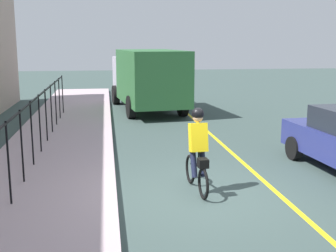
# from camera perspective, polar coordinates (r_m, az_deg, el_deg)

# --- Properties ---
(ground_plane) EXTENTS (80.00, 80.00, 0.00)m
(ground_plane) POSITION_cam_1_polar(r_m,az_deg,el_deg) (9.40, 4.53, -8.91)
(ground_plane) COLOR #384A47
(lane_line_centre) EXTENTS (36.00, 0.12, 0.01)m
(lane_line_centre) POSITION_cam_1_polar(r_m,az_deg,el_deg) (9.86, 13.74, -8.22)
(lane_line_centre) COLOR yellow
(lane_line_centre) RESTS_ON ground
(sidewalk) EXTENTS (40.00, 3.20, 0.15)m
(sidewalk) POSITION_cam_1_polar(r_m,az_deg,el_deg) (9.28, -16.69, -9.13)
(sidewalk) COLOR #B8A2A9
(sidewalk) RESTS_ON ground
(iron_fence) EXTENTS (18.98, 0.04, 1.60)m
(iron_fence) POSITION_cam_1_polar(r_m,az_deg,el_deg) (9.98, -18.51, -0.63)
(iron_fence) COLOR black
(iron_fence) RESTS_ON sidewalk
(cyclist_lead) EXTENTS (1.71, 0.38, 1.83)m
(cyclist_lead) POSITION_cam_1_polar(r_m,az_deg,el_deg) (9.33, 3.87, -3.21)
(cyclist_lead) COLOR black
(cyclist_lead) RESTS_ON ground
(box_truck_background) EXTENTS (6.94, 3.20, 2.78)m
(box_truck_background) POSITION_cam_1_polar(r_m,az_deg,el_deg) (20.26, -2.65, 6.33)
(box_truck_background) COLOR #2B6534
(box_truck_background) RESTS_ON ground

